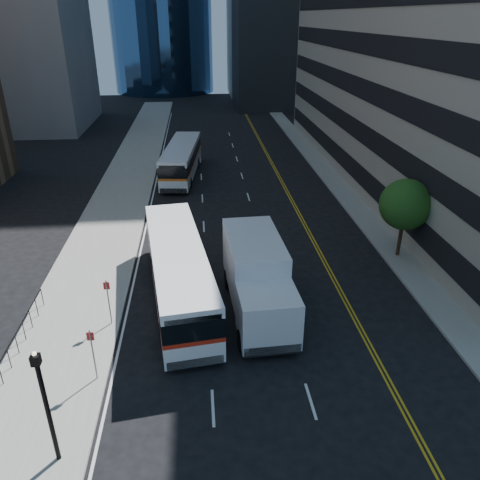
{
  "coord_description": "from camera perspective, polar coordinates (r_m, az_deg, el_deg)",
  "views": [
    {
      "loc": [
        -3.68,
        -18.05,
        14.22
      ],
      "look_at": [
        -1.53,
        5.62,
        2.8
      ],
      "focal_mm": 35.0,
      "sensor_mm": 36.0,
      "label": 1
    }
  ],
  "objects": [
    {
      "name": "ground",
      "position": [
        23.27,
        5.13,
        -12.13
      ],
      "size": [
        160.0,
        160.0,
        0.0
      ],
      "primitive_type": "plane",
      "color": "black",
      "rests_on": "ground"
    },
    {
      "name": "sidewalk_west",
      "position": [
        45.82,
        -13.57,
        6.95
      ],
      "size": [
        5.0,
        90.0,
        0.15
      ],
      "primitive_type": "cube",
      "color": "gray",
      "rests_on": "ground"
    },
    {
      "name": "sidewalk_east",
      "position": [
        47.05,
        10.81,
        7.71
      ],
      "size": [
        2.0,
        90.0,
        0.15
      ],
      "primitive_type": "cube",
      "color": "gray",
      "rests_on": "ground"
    },
    {
      "name": "street_tree",
      "position": [
        30.84,
        19.52,
        4.08
      ],
      "size": [
        3.2,
        3.2,
        5.1
      ],
      "color": "#332114",
      "rests_on": "sidewalk_east"
    },
    {
      "name": "lamp_post",
      "position": [
        17.48,
        -22.58,
        -17.89
      ],
      "size": [
        0.28,
        0.28,
        4.56
      ],
      "color": "black",
      "rests_on": "sidewalk_west"
    },
    {
      "name": "bus_front",
      "position": [
        25.58,
        -7.51,
        -3.72
      ],
      "size": [
        4.41,
        12.77,
        3.23
      ],
      "rotation": [
        0.0,
        0.0,
        0.14
      ],
      "color": "white",
      "rests_on": "ground"
    },
    {
      "name": "bus_rear",
      "position": [
        46.29,
        -7.13,
        9.72
      ],
      "size": [
        3.86,
        12.02,
        3.04
      ],
      "rotation": [
        0.0,
        0.0,
        -0.11
      ],
      "color": "white",
      "rests_on": "ground"
    },
    {
      "name": "box_truck",
      "position": [
        24.19,
        2.13,
        -4.66
      ],
      "size": [
        3.16,
        8.12,
        3.83
      ],
      "rotation": [
        0.0,
        0.0,
        0.05
      ],
      "color": "white",
      "rests_on": "ground"
    }
  ]
}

